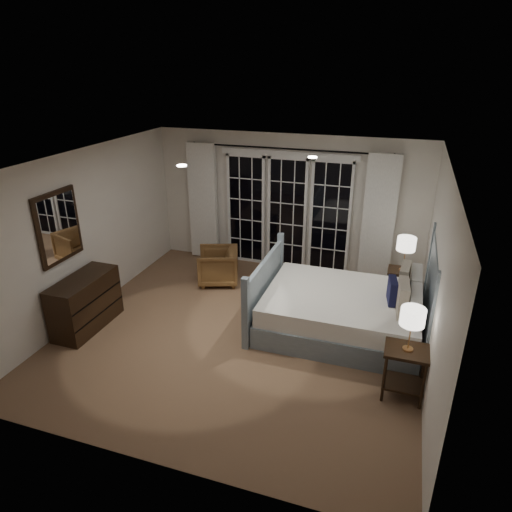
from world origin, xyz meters
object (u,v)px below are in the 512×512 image
(lamp_left, at_px, (413,317))
(bed, at_px, (346,310))
(nightstand_left, at_px, (405,366))
(lamp_right, at_px, (406,244))
(dresser, at_px, (85,303))
(nightstand_right, at_px, (401,282))
(armchair, at_px, (218,266))

(lamp_left, bearing_deg, bed, 125.17)
(nightstand_left, relative_size, lamp_right, 1.17)
(lamp_right, height_order, dresser, lamp_right)
(bed, distance_m, dresser, 3.80)
(nightstand_right, bearing_deg, bed, -122.84)
(bed, bearing_deg, nightstand_left, -54.83)
(armchair, distance_m, dresser, 2.35)
(bed, relative_size, dresser, 2.12)
(lamp_left, xyz_separation_m, dresser, (-4.49, 0.13, -0.68))
(nightstand_right, relative_size, lamp_left, 1.11)
(lamp_left, height_order, armchair, lamp_left)
(nightstand_right, xyz_separation_m, armchair, (-3.10, -0.22, -0.07))
(bed, relative_size, nightstand_right, 4.04)
(lamp_left, relative_size, dresser, 0.47)
(lamp_left, xyz_separation_m, armchair, (-3.22, 2.10, -0.76))
(bed, bearing_deg, lamp_left, -54.83)
(nightstand_right, relative_size, dresser, 0.53)
(armchair, bearing_deg, lamp_right, 74.53)
(bed, xyz_separation_m, armchair, (-2.37, 0.90, -0.03))
(nightstand_left, xyz_separation_m, armchair, (-3.22, 2.10, -0.11))
(nightstand_right, height_order, dresser, dresser)
(lamp_right, bearing_deg, armchair, -175.85)
(lamp_right, xyz_separation_m, armchair, (-3.10, -0.22, -0.72))
(lamp_left, distance_m, lamp_right, 2.33)
(armchair, bearing_deg, dresser, -52.35)
(lamp_left, distance_m, armchair, 3.92)
(armchair, bearing_deg, nightstand_right, 74.53)
(lamp_left, bearing_deg, lamp_right, 93.00)
(nightstand_right, relative_size, lamp_right, 1.06)
(lamp_left, bearing_deg, armchair, 146.87)
(lamp_left, height_order, dresser, lamp_left)
(nightstand_left, bearing_deg, bed, 125.17)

